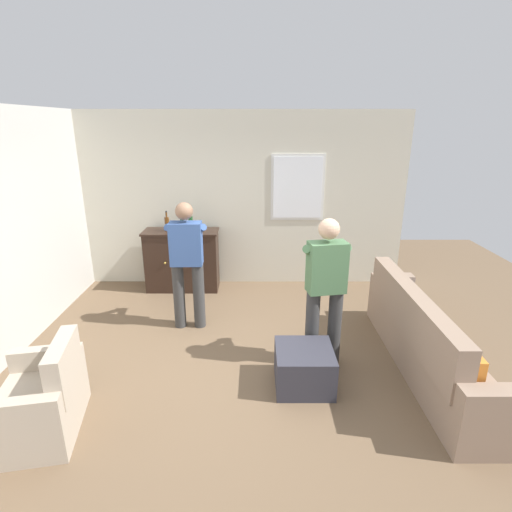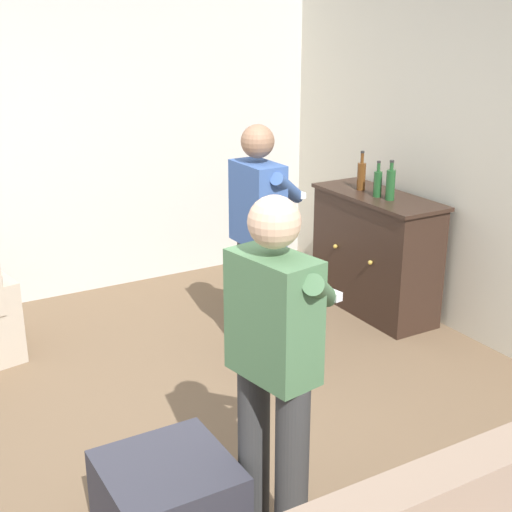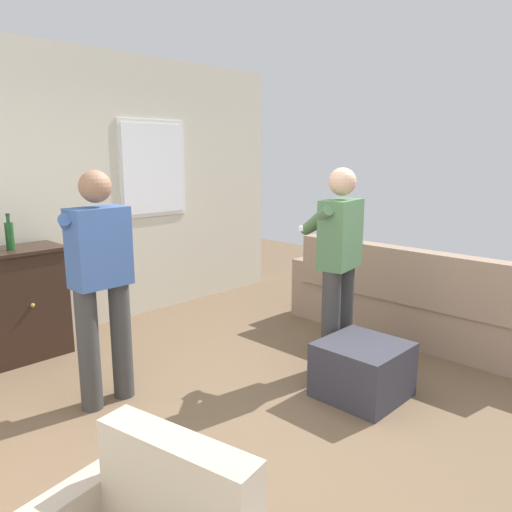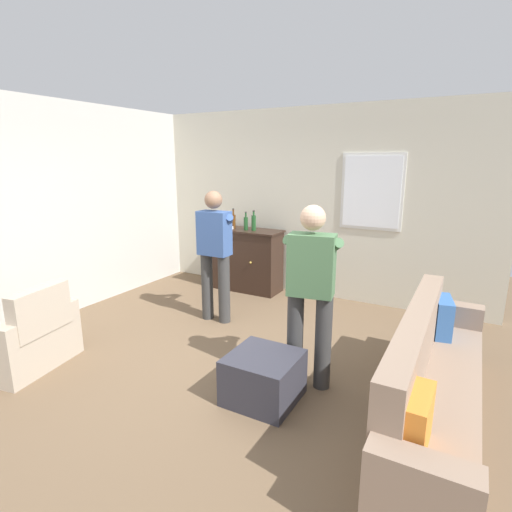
{
  "view_description": "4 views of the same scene",
  "coord_description": "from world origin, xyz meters",
  "px_view_note": "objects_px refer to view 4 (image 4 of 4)",
  "views": [
    {
      "loc": [
        0.19,
        -3.79,
        2.59
      ],
      "look_at": [
        0.2,
        0.38,
        1.2
      ],
      "focal_mm": 28.0,
      "sensor_mm": 36.0,
      "label": 1
    },
    {
      "loc": [
        3.27,
        -1.29,
        2.38
      ],
      "look_at": [
        0.16,
        0.5,
        1.13
      ],
      "focal_mm": 50.0,
      "sensor_mm": 36.0,
      "label": 2
    },
    {
      "loc": [
        -2.35,
        -2.12,
        1.79
      ],
      "look_at": [
        0.17,
        0.34,
        1.06
      ],
      "focal_mm": 35.0,
      "sensor_mm": 36.0,
      "label": 3
    },
    {
      "loc": [
        2.13,
        -3.03,
        2.05
      ],
      "look_at": [
        0.3,
        0.3,
        1.13
      ],
      "focal_mm": 28.0,
      "sensor_mm": 36.0,
      "label": 4
    }
  ],
  "objects_px": {
    "bottle_wine_green": "(233,221)",
    "bottle_spirits_clear": "(246,223)",
    "couch": "(433,387)",
    "ottoman": "(263,377)",
    "person_standing_left": "(215,250)",
    "bottle_liquor_amber": "(254,222)",
    "armchair": "(27,339)",
    "sideboard_cabinet": "(245,260)",
    "person_standing_right": "(311,288)"
  },
  "relations": [
    {
      "from": "bottle_wine_green",
      "to": "person_standing_left",
      "type": "distance_m",
      "value": 1.37
    },
    {
      "from": "bottle_wine_green",
      "to": "bottle_spirits_clear",
      "type": "relative_size",
      "value": 1.12
    },
    {
      "from": "couch",
      "to": "person_standing_left",
      "type": "height_order",
      "value": "person_standing_left"
    },
    {
      "from": "sideboard_cabinet",
      "to": "ottoman",
      "type": "bearing_deg",
      "value": -56.74
    },
    {
      "from": "bottle_wine_green",
      "to": "ottoman",
      "type": "distance_m",
      "value": 3.3
    },
    {
      "from": "armchair",
      "to": "person_standing_left",
      "type": "xyz_separation_m",
      "value": [
        0.98,
        1.93,
        0.65
      ]
    },
    {
      "from": "sideboard_cabinet",
      "to": "ottoman",
      "type": "xyz_separation_m",
      "value": [
        1.68,
        -2.57,
        -0.29
      ]
    },
    {
      "from": "couch",
      "to": "bottle_liquor_amber",
      "type": "relative_size",
      "value": 8.49
    },
    {
      "from": "bottle_wine_green",
      "to": "person_standing_right",
      "type": "relative_size",
      "value": 0.19
    },
    {
      "from": "sideboard_cabinet",
      "to": "person_standing_left",
      "type": "distance_m",
      "value": 1.39
    },
    {
      "from": "bottle_liquor_amber",
      "to": "person_standing_right",
      "type": "relative_size",
      "value": 0.18
    },
    {
      "from": "ottoman",
      "to": "sideboard_cabinet",
      "type": "bearing_deg",
      "value": 123.26
    },
    {
      "from": "ottoman",
      "to": "person_standing_left",
      "type": "distance_m",
      "value": 2.02
    },
    {
      "from": "sideboard_cabinet",
      "to": "bottle_liquor_amber",
      "type": "height_order",
      "value": "bottle_liquor_amber"
    },
    {
      "from": "couch",
      "to": "person_standing_left",
      "type": "bearing_deg",
      "value": 159.78
    },
    {
      "from": "bottle_wine_green",
      "to": "bottle_spirits_clear",
      "type": "bearing_deg",
      "value": -6.94
    },
    {
      "from": "armchair",
      "to": "bottle_wine_green",
      "type": "distance_m",
      "value": 3.32
    },
    {
      "from": "bottle_liquor_amber",
      "to": "person_standing_right",
      "type": "height_order",
      "value": "person_standing_right"
    },
    {
      "from": "couch",
      "to": "ottoman",
      "type": "height_order",
      "value": "couch"
    },
    {
      "from": "couch",
      "to": "bottle_spirits_clear",
      "type": "height_order",
      "value": "bottle_spirits_clear"
    },
    {
      "from": "armchair",
      "to": "bottle_wine_green",
      "type": "relative_size",
      "value": 3.08
    },
    {
      "from": "couch",
      "to": "sideboard_cabinet",
      "type": "bearing_deg",
      "value": 142.9
    },
    {
      "from": "armchair",
      "to": "person_standing_right",
      "type": "xyz_separation_m",
      "value": [
        2.61,
        1.06,
        0.65
      ]
    },
    {
      "from": "ottoman",
      "to": "person_standing_left",
      "type": "bearing_deg",
      "value": 136.83
    },
    {
      "from": "sideboard_cabinet",
      "to": "bottle_spirits_clear",
      "type": "xyz_separation_m",
      "value": [
        0.04,
        -0.05,
        0.6
      ]
    },
    {
      "from": "bottle_liquor_amber",
      "to": "ottoman",
      "type": "xyz_separation_m",
      "value": [
        1.51,
        -2.54,
        -0.9
      ]
    },
    {
      "from": "bottle_spirits_clear",
      "to": "ottoman",
      "type": "xyz_separation_m",
      "value": [
        1.64,
        -2.52,
        -0.89
      ]
    },
    {
      "from": "ottoman",
      "to": "bottle_wine_green",
      "type": "bearing_deg",
      "value": 126.51
    },
    {
      "from": "couch",
      "to": "bottle_spirits_clear",
      "type": "relative_size",
      "value": 9.26
    },
    {
      "from": "person_standing_left",
      "to": "person_standing_right",
      "type": "bearing_deg",
      "value": -28.09
    },
    {
      "from": "bottle_liquor_amber",
      "to": "person_standing_left",
      "type": "xyz_separation_m",
      "value": [
        0.14,
        -1.25,
        -0.17
      ]
    },
    {
      "from": "bottle_spirits_clear",
      "to": "ottoman",
      "type": "bearing_deg",
      "value": -56.9
    },
    {
      "from": "couch",
      "to": "bottle_wine_green",
      "type": "distance_m",
      "value": 3.99
    },
    {
      "from": "person_standing_right",
      "to": "bottle_liquor_amber",
      "type": "bearing_deg",
      "value": 129.82
    },
    {
      "from": "ottoman",
      "to": "person_standing_right",
      "type": "relative_size",
      "value": 0.35
    },
    {
      "from": "couch",
      "to": "armchair",
      "type": "height_order",
      "value": "couch"
    },
    {
      "from": "armchair",
      "to": "sideboard_cabinet",
      "type": "distance_m",
      "value": 3.28
    },
    {
      "from": "ottoman",
      "to": "person_standing_left",
      "type": "relative_size",
      "value": 0.35
    },
    {
      "from": "armchair",
      "to": "bottle_liquor_amber",
      "type": "distance_m",
      "value": 3.39
    },
    {
      "from": "sideboard_cabinet",
      "to": "person_standing_right",
      "type": "bearing_deg",
      "value": -47.97
    },
    {
      "from": "couch",
      "to": "person_standing_right",
      "type": "bearing_deg",
      "value": 173.36
    },
    {
      "from": "bottle_wine_green",
      "to": "bottle_liquor_amber",
      "type": "bearing_deg",
      "value": -1.65
    },
    {
      "from": "person_standing_left",
      "to": "sideboard_cabinet",
      "type": "bearing_deg",
      "value": 103.6
    },
    {
      "from": "person_standing_right",
      "to": "bottle_wine_green",
      "type": "bearing_deg",
      "value": 135.14
    },
    {
      "from": "ottoman",
      "to": "person_standing_right",
      "type": "bearing_deg",
      "value": 59.42
    },
    {
      "from": "couch",
      "to": "bottle_wine_green",
      "type": "bearing_deg",
      "value": 144.92
    },
    {
      "from": "bottle_liquor_amber",
      "to": "armchair",
      "type": "bearing_deg",
      "value": -104.89
    },
    {
      "from": "sideboard_cabinet",
      "to": "person_standing_left",
      "type": "height_order",
      "value": "person_standing_left"
    },
    {
      "from": "couch",
      "to": "bottle_spirits_clear",
      "type": "bearing_deg",
      "value": 143.12
    },
    {
      "from": "armchair",
      "to": "bottle_spirits_clear",
      "type": "distance_m",
      "value": 3.33
    }
  ]
}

